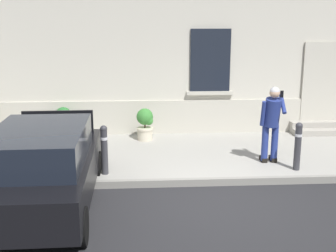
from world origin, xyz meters
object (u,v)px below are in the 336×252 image
(hatchback_car_black, at_px, (42,166))
(planter_cream, at_px, (145,123))
(planter_charcoal, at_px, (64,122))
(person_on_phone, at_px, (272,120))
(bollard_near_person, at_px, (298,145))
(bollard_far_left, at_px, (104,148))

(hatchback_car_black, bearing_deg, planter_cream, 64.51)
(hatchback_car_black, distance_m, planter_charcoal, 4.22)
(person_on_phone, bearing_deg, planter_cream, 149.92)
(bollard_near_person, bearing_deg, bollard_far_left, 180.00)
(person_on_phone, height_order, planter_cream, person_on_phone)
(bollard_far_left, relative_size, person_on_phone, 0.60)
(bollard_far_left, bearing_deg, planter_cream, 71.19)
(bollard_near_person, distance_m, planter_cream, 4.11)
(bollard_near_person, bearing_deg, hatchback_car_black, -165.47)
(person_on_phone, height_order, planter_charcoal, person_on_phone)
(bollard_far_left, xyz_separation_m, planter_cream, (0.88, 2.57, -0.11))
(hatchback_car_black, relative_size, bollard_near_person, 3.91)
(bollard_far_left, bearing_deg, hatchback_car_black, -126.63)
(planter_charcoal, height_order, planter_cream, same)
(bollard_far_left, distance_m, planter_cream, 2.72)
(person_on_phone, xyz_separation_m, planter_charcoal, (-4.95, 2.39, -0.54))
(planter_charcoal, bearing_deg, person_on_phone, -25.74)
(bollard_near_person, relative_size, planter_cream, 1.22)
(hatchback_car_black, height_order, planter_charcoal, hatchback_car_black)
(planter_charcoal, relative_size, planter_cream, 1.00)
(hatchback_car_black, height_order, planter_cream, hatchback_car_black)
(hatchback_car_black, distance_m, bollard_near_person, 5.23)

